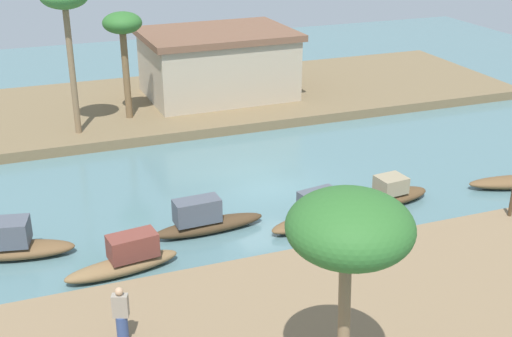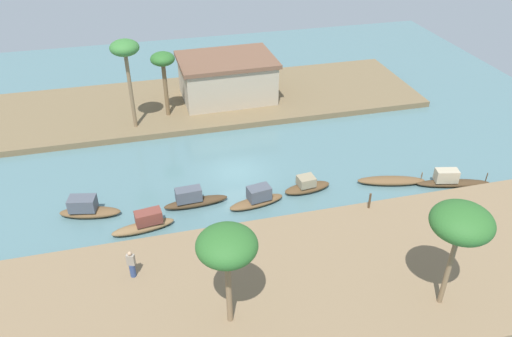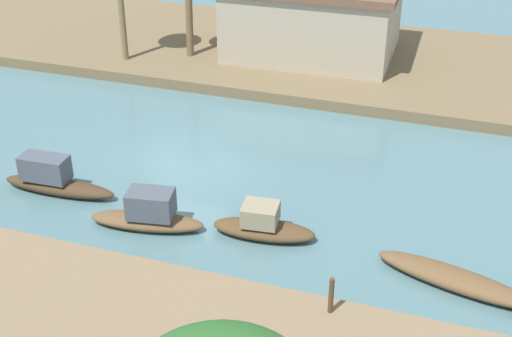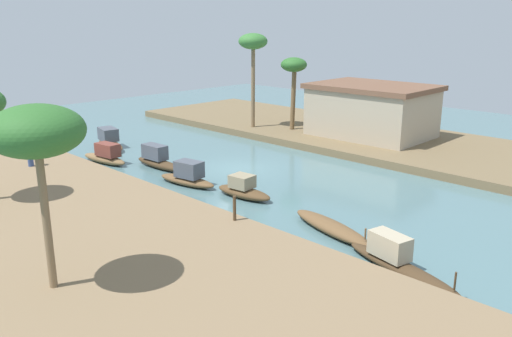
{
  "view_description": "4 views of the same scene",
  "coord_description": "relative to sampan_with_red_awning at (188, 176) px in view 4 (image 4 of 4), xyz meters",
  "views": [
    {
      "loc": [
        -9.69,
        -24.78,
        11.95
      ],
      "look_at": [
        -0.43,
        -0.13,
        0.87
      ],
      "focal_mm": 47.27,
      "sensor_mm": 36.0,
      "label": 1
    },
    {
      "loc": [
        -6.13,
        -29.94,
        19.93
      ],
      "look_at": [
        1.05,
        -1.58,
        1.13
      ],
      "focal_mm": 34.88,
      "sensor_mm": 36.0,
      "label": 2
    },
    {
      "loc": [
        9.87,
        -21.28,
        13.17
      ],
      "look_at": [
        2.96,
        -0.6,
        0.72
      ],
      "focal_mm": 49.37,
      "sensor_mm": 36.0,
      "label": 3
    },
    {
      "loc": [
        22.86,
        -21.51,
        8.88
      ],
      "look_at": [
        1.95,
        -0.36,
        0.47
      ],
      "focal_mm": 37.14,
      "sensor_mm": 36.0,
      "label": 4
    }
  ],
  "objects": [
    {
      "name": "sampan_foreground",
      "position": [
        9.77,
        0.09,
        -0.26
      ],
      "size": [
        4.86,
        2.12,
        0.93
      ],
      "rotation": [
        0.0,
        0.0,
        -0.24
      ],
      "color": "brown",
      "rests_on": "river_water"
    },
    {
      "name": "mooring_post",
      "position": [
        6.7,
        -2.72,
        0.55
      ],
      "size": [
        0.14,
        0.14,
        1.11
      ],
      "primitive_type": "cylinder",
      "color": "#4C3823",
      "rests_on": "riverbank_left"
    },
    {
      "name": "riverbank_right",
      "position": [
        -0.48,
        16.35,
        -0.26
      ],
      "size": [
        39.0,
        11.44,
        0.51
      ],
      "primitive_type": "cube",
      "color": "brown",
      "rests_on": "ground"
    },
    {
      "name": "sampan_open_hull",
      "position": [
        -4.13,
        0.93,
        0.01
      ],
      "size": [
        4.29,
        1.07,
        1.41
      ],
      "rotation": [
        0.0,
        0.0,
        0.04
      ],
      "color": "#47331E",
      "rests_on": "river_water"
    },
    {
      "name": "riverside_building",
      "position": [
        1.26,
        16.24,
        1.91
      ],
      "size": [
        8.7,
        6.46,
        3.79
      ],
      "rotation": [
        0.0,
        0.0,
        0.02
      ],
      "color": "tan",
      "rests_on": "riverbank_right"
    },
    {
      "name": "sampan_near_left_bank",
      "position": [
        13.67,
        -1.17,
        -0.06
      ],
      "size": [
        5.2,
        1.97,
        1.32
      ],
      "rotation": [
        0.0,
        0.0,
        -0.22
      ],
      "color": "#47331E",
      "rests_on": "river_water"
    },
    {
      "name": "river_water",
      "position": [
        -0.48,
        4.24,
        -0.52
      ],
      "size": [
        63.23,
        63.23,
        0.0
      ],
      "primitive_type": "plane",
      "color": "slate",
      "rests_on": "ground"
    },
    {
      "name": "palm_tree_left_far",
      "position": [
        6.81,
        -10.87,
        5.09
      ],
      "size": [
        2.92,
        2.92,
        5.96
      ],
      "color": "#7F6647",
      "rests_on": "riverbank_left"
    },
    {
      "name": "palm_tree_right_tall",
      "position": [
        -4.45,
        13.99,
        4.7
      ],
      "size": [
        2.01,
        2.01,
        5.57
      ],
      "color": "brown",
      "rests_on": "riverbank_right"
    },
    {
      "name": "person_on_near_bank",
      "position": [
        -8.25,
        -5.2,
        0.8
      ],
      "size": [
        0.48,
        0.41,
        1.72
      ],
      "rotation": [
        0.0,
        0.0,
        2.78
      ],
      "color": "#33477A",
      "rests_on": "riverbank_left"
    },
    {
      "name": "sampan_with_red_awning",
      "position": [
        0.0,
        0.0,
        0.0
      ],
      "size": [
        3.92,
        1.64,
        1.38
      ],
      "rotation": [
        0.0,
        0.0,
        0.17
      ],
      "color": "brown",
      "rests_on": "river_water"
    },
    {
      "name": "sampan_downstream_large",
      "position": [
        -7.38,
        -0.81,
        -0.01
      ],
      "size": [
        3.97,
        1.44,
        1.34
      ],
      "rotation": [
        0.0,
        0.0,
        0.13
      ],
      "color": "brown",
      "rests_on": "river_water"
    },
    {
      "name": "riverbank_left",
      "position": [
        -0.48,
        -7.87,
        -0.26
      ],
      "size": [
        39.0,
        11.44,
        0.51
      ],
      "primitive_type": "cube",
      "color": "#846B4C",
      "rests_on": "ground"
    },
    {
      "name": "sampan_with_tall_canopy",
      "position": [
        -10.88,
        1.54,
        0.04
      ],
      "size": [
        4.04,
        1.88,
        1.43
      ],
      "rotation": [
        0.0,
        0.0,
        -0.21
      ],
      "color": "brown",
      "rests_on": "river_water"
    },
    {
      "name": "sampan_upstream_small",
      "position": [
        3.7,
        0.7,
        -0.1
      ],
      "size": [
        3.43,
        1.44,
        1.18
      ],
      "rotation": [
        0.0,
        0.0,
        0.1
      ],
      "color": "brown",
      "rests_on": "river_water"
    },
    {
      "name": "palm_tree_right_short",
      "position": [
        -7.3,
        12.43,
        6.42
      ],
      "size": [
        2.25,
        2.25,
        7.34
      ],
      "color": "#7F6647",
      "rests_on": "riverbank_right"
    }
  ]
}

